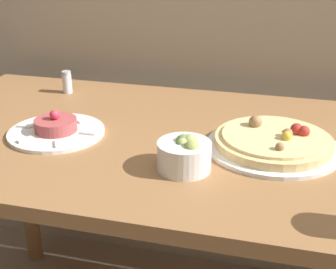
% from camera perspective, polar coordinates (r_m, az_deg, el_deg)
% --- Properties ---
extents(dining_table, '(1.44, 0.78, 0.77)m').
position_cam_1_polar(dining_table, '(1.24, 0.23, -4.39)').
color(dining_table, olive).
rests_on(dining_table, ground_plane).
extents(pizza_plate, '(0.32, 0.32, 0.06)m').
position_cam_1_polar(pizza_plate, '(1.16, 12.75, -0.88)').
color(pizza_plate, white).
rests_on(pizza_plate, dining_table).
extents(tartare_plate, '(0.25, 0.25, 0.07)m').
position_cam_1_polar(tartare_plate, '(1.24, -13.47, 0.63)').
color(tartare_plate, white).
rests_on(tartare_plate, dining_table).
extents(small_bowl, '(0.12, 0.12, 0.08)m').
position_cam_1_polar(small_bowl, '(1.03, 2.04, -2.34)').
color(small_bowl, white).
rests_on(small_bowl, dining_table).
extents(salt_shaker, '(0.03, 0.03, 0.07)m').
position_cam_1_polar(salt_shaker, '(1.55, -12.21, 6.26)').
color(salt_shaker, silver).
rests_on(salt_shaker, dining_table).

